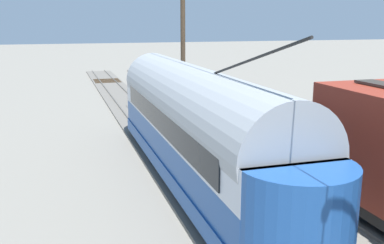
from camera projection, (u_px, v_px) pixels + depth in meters
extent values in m
plane|color=gray|center=(330.00, 183.00, 16.40)|extent=(220.00, 220.00, 0.00)
cube|color=#382819|center=(196.00, 76.00, 47.58)|extent=(2.50, 0.24, 0.08)
cube|color=#382819|center=(198.00, 77.00, 46.98)|extent=(2.50, 0.24, 0.08)
cube|color=#382819|center=(200.00, 77.00, 46.37)|extent=(2.50, 0.24, 0.08)
cube|color=#382819|center=(202.00, 78.00, 45.77)|extent=(2.50, 0.24, 0.08)
cube|color=#382819|center=(204.00, 79.00, 45.16)|extent=(2.50, 0.24, 0.08)
cube|color=#666059|center=(330.00, 182.00, 16.39)|extent=(2.80, 80.00, 0.10)
cube|color=#59544C|center=(314.00, 181.00, 16.17)|extent=(0.07, 80.00, 0.08)
cube|color=#59544C|center=(347.00, 177.00, 16.57)|extent=(0.07, 80.00, 0.08)
cube|color=#382819|center=(152.00, 77.00, 46.22)|extent=(2.50, 0.24, 0.08)
cube|color=#382819|center=(153.00, 78.00, 45.61)|extent=(2.50, 0.24, 0.08)
cube|color=#382819|center=(155.00, 79.00, 45.00)|extent=(2.50, 0.24, 0.08)
cube|color=#382819|center=(156.00, 80.00, 44.40)|extent=(2.50, 0.24, 0.08)
cube|color=#382819|center=(158.00, 81.00, 43.79)|extent=(2.50, 0.24, 0.08)
cube|color=#666059|center=(208.00, 196.00, 15.02)|extent=(2.80, 80.00, 0.10)
cube|color=#59544C|center=(188.00, 196.00, 14.80)|extent=(0.07, 80.00, 0.08)
cube|color=#59544C|center=(228.00, 191.00, 15.21)|extent=(0.07, 80.00, 0.08)
cube|color=#382819|center=(106.00, 79.00, 44.85)|extent=(2.50, 0.24, 0.08)
cube|color=#382819|center=(106.00, 80.00, 44.24)|extent=(2.50, 0.24, 0.08)
cube|color=#382819|center=(107.00, 81.00, 43.64)|extent=(2.50, 0.24, 0.08)
cube|color=#382819|center=(108.00, 82.00, 43.03)|extent=(2.50, 0.24, 0.08)
cube|color=#382819|center=(109.00, 83.00, 42.43)|extent=(2.50, 0.24, 0.08)
cube|color=#1E4C93|center=(194.00, 164.00, 16.40)|extent=(2.65, 14.62, 0.55)
cube|color=#1E4C93|center=(194.00, 144.00, 16.23)|extent=(2.55, 14.62, 0.95)
cube|color=silver|center=(194.00, 118.00, 16.01)|extent=(2.55, 14.62, 1.05)
cylinder|color=#999EA3|center=(194.00, 103.00, 15.89)|extent=(2.65, 14.33, 2.65)
cylinder|color=#1E4C93|center=(153.00, 103.00, 22.94)|extent=(2.55, 2.55, 2.55)
cylinder|color=#1E4C93|center=(294.00, 221.00, 9.41)|extent=(2.55, 2.55, 2.55)
cube|color=black|center=(148.00, 81.00, 23.78)|extent=(1.63, 0.08, 0.36)
cube|color=black|center=(148.00, 87.00, 23.88)|extent=(1.73, 0.06, 0.80)
cube|color=black|center=(227.00, 115.00, 16.38)|extent=(0.04, 12.28, 0.80)
cube|color=black|center=(159.00, 120.00, 15.64)|extent=(0.04, 12.28, 0.80)
cylinder|color=silver|center=(148.00, 104.00, 24.18)|extent=(0.24, 0.06, 0.24)
cube|color=gray|center=(149.00, 120.00, 24.32)|extent=(1.94, 0.12, 0.20)
cylinder|color=black|center=(252.00, 60.00, 10.93)|extent=(0.07, 5.34, 1.33)
cylinder|color=black|center=(179.00, 135.00, 21.00)|extent=(0.10, 0.76, 0.76)
cylinder|color=black|center=(150.00, 138.00, 20.59)|extent=(0.10, 0.76, 0.76)
cylinder|color=black|center=(268.00, 217.00, 12.27)|extent=(0.10, 0.76, 0.76)
cylinder|color=black|center=(220.00, 223.00, 11.87)|extent=(0.10, 0.76, 0.76)
cylinder|color=black|center=(359.00, 195.00, 13.70)|extent=(0.10, 0.84, 0.84)
cylinder|color=#423323|center=(183.00, 56.00, 26.12)|extent=(0.28, 0.28, 7.68)
cylinder|color=black|center=(353.00, 118.00, 24.87)|extent=(0.08, 0.08, 1.10)
cylinder|color=red|center=(354.00, 106.00, 24.72)|extent=(0.30, 0.30, 0.03)
cylinder|color=#262626|center=(350.00, 121.00, 24.87)|extent=(0.33, 0.04, 0.54)
cube|color=#B2A519|center=(267.00, 99.00, 31.65)|extent=(1.80, 0.60, 0.80)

